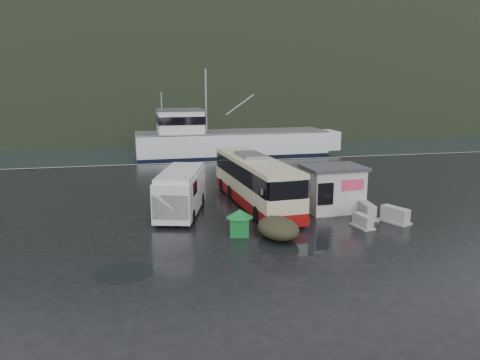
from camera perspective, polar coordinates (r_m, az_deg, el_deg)
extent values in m
plane|color=black|center=(26.85, -1.72, -5.01)|extent=(160.00, 160.00, 0.00)
cube|color=black|center=(135.55, -10.59, 8.40)|extent=(300.00, 180.00, 0.02)
cube|color=#999993|center=(46.15, -6.39, 2.09)|extent=(160.00, 0.60, 1.50)
ellipsoid|color=black|center=(275.74, -9.59, 10.12)|extent=(780.00, 540.00, 570.00)
cylinder|color=black|center=(23.39, 6.63, -7.67)|extent=(3.44, 3.44, 0.01)
cylinder|color=black|center=(20.53, -13.97, -10.80)|extent=(2.52, 2.52, 0.01)
cylinder|color=black|center=(32.10, 12.68, -2.46)|extent=(3.38, 3.38, 0.01)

